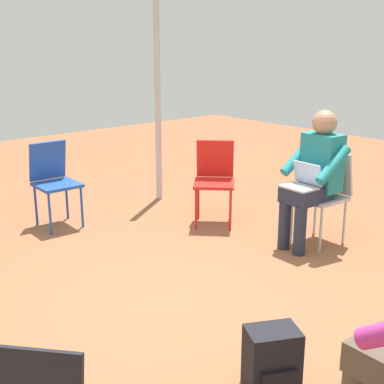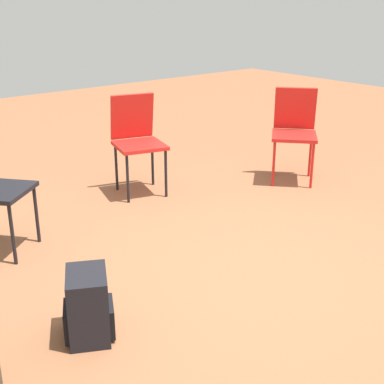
# 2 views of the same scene
# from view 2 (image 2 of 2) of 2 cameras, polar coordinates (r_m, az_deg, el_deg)

# --- Properties ---
(ground_plane) EXTENTS (14.00, 14.00, 0.00)m
(ground_plane) POSITION_cam_2_polar(r_m,az_deg,el_deg) (3.33, 7.55, -9.59)
(ground_plane) COLOR brown
(chair_northeast) EXTENTS (0.59, 0.58, 0.85)m
(chair_northeast) POSITION_cam_2_polar(r_m,az_deg,el_deg) (5.05, 10.86, 6.77)
(chair_northeast) COLOR red
(chair_northeast) RESTS_ON ground
(chair_north) EXTENTS (0.49, 0.53, 0.85)m
(chair_north) POSITION_cam_2_polar(r_m,az_deg,el_deg) (4.66, -5.90, 5.90)
(chair_north) COLOR red
(chair_north) RESTS_ON ground
(backpack_near_laptop_user) EXTENTS (0.31, 0.34, 0.36)m
(backpack_near_laptop_user) POSITION_cam_2_polar(r_m,az_deg,el_deg) (2.82, -10.98, -12.16)
(backpack_near_laptop_user) COLOR black
(backpack_near_laptop_user) RESTS_ON ground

